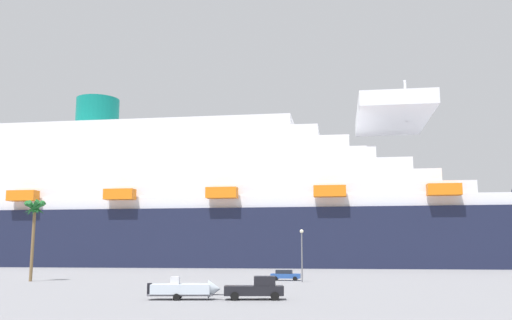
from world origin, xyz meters
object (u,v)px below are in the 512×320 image
small_boat_on_trailer (188,289)px  palm_tree (35,213)px  parked_car_blue_suv (285,275)px  street_lamp (302,247)px  cruise_ship (187,210)px  pickup_truck (257,288)px

small_boat_on_trailer → palm_tree: palm_tree is taller
palm_tree → parked_car_blue_suv: bearing=14.9°
palm_tree → street_lamp: (40.04, 5.82, -5.16)m
cruise_ship → small_boat_on_trailer: bearing=-71.7°
small_boat_on_trailer → street_lamp: (7.29, 31.11, 4.04)m
palm_tree → street_lamp: 40.78m
cruise_ship → pickup_truck: size_ratio=40.27×
palm_tree → street_lamp: size_ratio=1.60×
cruise_ship → pickup_truck: cruise_ship is taller
cruise_ship → small_boat_on_trailer: 111.91m
street_lamp → parked_car_blue_suv: street_lamp is taller
cruise_ship → street_lamp: (42.09, -74.16, -11.19)m
small_boat_on_trailer → parked_car_blue_suv: bearing=83.2°
cruise_ship → pickup_truck: 112.83m
pickup_truck → small_boat_on_trailer: bearing=-168.3°
pickup_truck → parked_car_blue_suv: (-2.16, 33.83, -0.21)m
palm_tree → parked_car_blue_suv: size_ratio=2.65×
cruise_ship → street_lamp: size_ratio=31.07×
street_lamp → small_boat_on_trailer: bearing=-103.2°
parked_car_blue_suv → small_boat_on_trailer: bearing=-96.8°
street_lamp → parked_car_blue_suv: (-3.07, 4.03, -4.17)m
pickup_truck → street_lamp: size_ratio=0.77×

